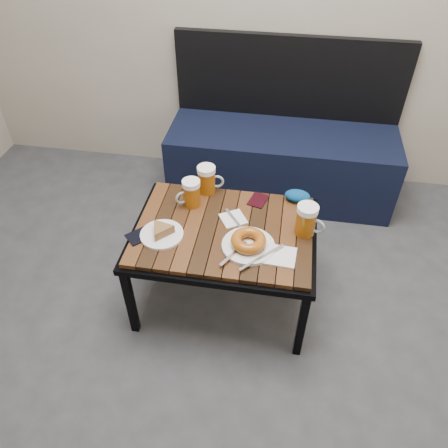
% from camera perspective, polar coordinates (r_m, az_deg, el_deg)
% --- Properties ---
extents(bench, '(1.40, 0.50, 0.95)m').
position_cam_1_polar(bench, '(2.85, 7.48, 8.89)').
color(bench, black).
rests_on(bench, ground).
extents(cafe_table, '(0.84, 0.62, 0.47)m').
position_cam_1_polar(cafe_table, '(2.01, 0.00, -1.52)').
color(cafe_table, black).
rests_on(cafe_table, ground).
extents(beer_mug_left, '(0.13, 0.11, 0.14)m').
position_cam_1_polar(beer_mug_left, '(2.08, -4.33, 4.06)').
color(beer_mug_left, '#934C0B').
rests_on(beer_mug_left, cafe_table).
extents(beer_mug_centre, '(0.14, 0.10, 0.14)m').
position_cam_1_polar(beer_mug_centre, '(2.15, -2.21, 5.85)').
color(beer_mug_centre, '#934C0B').
rests_on(beer_mug_centre, cafe_table).
extents(beer_mug_right, '(0.14, 0.12, 0.15)m').
position_cam_1_polar(beer_mug_right, '(1.95, 10.76, 0.52)').
color(beer_mug_right, '#934C0B').
rests_on(beer_mug_right, cafe_table).
extents(plate_pie, '(0.19, 0.19, 0.05)m').
position_cam_1_polar(plate_pie, '(1.95, -8.16, -1.05)').
color(plate_pie, white).
rests_on(plate_pie, cafe_table).
extents(plate_bagel, '(0.27, 0.27, 0.06)m').
position_cam_1_polar(plate_bagel, '(1.88, 3.20, -2.48)').
color(plate_bagel, white).
rests_on(plate_bagel, cafe_table).
extents(napkin_left, '(0.15, 0.15, 0.01)m').
position_cam_1_polar(napkin_left, '(2.03, 1.20, 0.69)').
color(napkin_left, white).
rests_on(napkin_left, cafe_table).
extents(napkin_right, '(0.15, 0.13, 0.01)m').
position_cam_1_polar(napkin_right, '(1.87, 7.17, -4.14)').
color(napkin_right, white).
rests_on(napkin_right, cafe_table).
extents(passport_navy, '(0.14, 0.14, 0.01)m').
position_cam_1_polar(passport_navy, '(1.98, -10.85, -1.47)').
color(passport_navy, black).
rests_on(passport_navy, cafe_table).
extents(passport_burgundy, '(0.10, 0.13, 0.01)m').
position_cam_1_polar(passport_burgundy, '(2.14, 4.48, 3.12)').
color(passport_burgundy, black).
rests_on(passport_burgundy, cafe_table).
extents(knit_pouch, '(0.13, 0.09, 0.05)m').
position_cam_1_polar(knit_pouch, '(2.15, 9.57, 3.64)').
color(knit_pouch, navy).
rests_on(knit_pouch, cafe_table).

